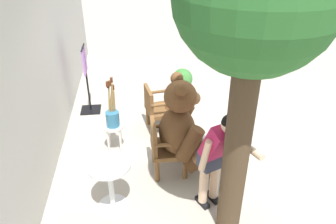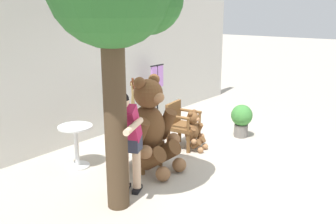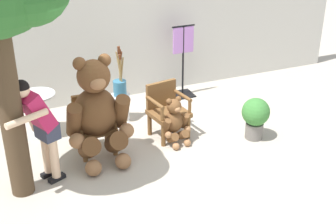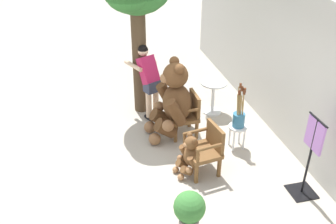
{
  "view_description": "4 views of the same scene",
  "coord_description": "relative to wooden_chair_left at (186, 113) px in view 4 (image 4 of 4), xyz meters",
  "views": [
    {
      "loc": [
        -4.58,
        1.03,
        3.36
      ],
      "look_at": [
        -0.29,
        0.53,
        0.87
      ],
      "focal_mm": 35.0,
      "sensor_mm": 36.0,
      "label": 1
    },
    {
      "loc": [
        -4.91,
        -3.4,
        2.57
      ],
      "look_at": [
        -0.3,
        0.23,
        0.95
      ],
      "focal_mm": 40.0,
      "sensor_mm": 36.0,
      "label": 2
    },
    {
      "loc": [
        -1.99,
        -5.49,
        3.67
      ],
      "look_at": [
        0.33,
        -0.04,
        0.75
      ],
      "focal_mm": 50.0,
      "sensor_mm": 36.0,
      "label": 3
    },
    {
      "loc": [
        5.35,
        -1.18,
        4.09
      ],
      "look_at": [
        0.08,
        0.09,
        0.94
      ],
      "focal_mm": 40.0,
      "sensor_mm": 36.0,
      "label": 4
    }
  ],
  "objects": [
    {
      "name": "ground_plane",
      "position": [
        0.6,
        -0.61,
        -0.46
      ],
      "size": [
        60.0,
        60.0,
        0.0
      ],
      "primitive_type": "plane",
      "color": "#B2A899"
    },
    {
      "name": "person_visitor",
      "position": [
        -0.84,
        -0.56,
        0.45
      ],
      "size": [
        0.69,
        0.68,
        1.54
      ],
      "color": "black",
      "rests_on": "ground"
    },
    {
      "name": "clothing_display_stand",
      "position": [
        2.07,
        1.33,
        0.26
      ],
      "size": [
        0.44,
        0.4,
        1.36
      ],
      "color": "black",
      "rests_on": "ground"
    },
    {
      "name": "teddy_bear_large",
      "position": [
        0.0,
        -0.27,
        0.31
      ],
      "size": [
        0.94,
        0.89,
        1.57
      ],
      "color": "brown",
      "rests_on": "ground"
    },
    {
      "name": "round_side_table",
      "position": [
        -0.67,
        0.79,
        -0.01
      ],
      "size": [
        0.56,
        0.56,
        0.72
      ],
      "color": "silver",
      "rests_on": "ground"
    },
    {
      "name": "wooden_chair_right",
      "position": [
        1.18,
        -0.0,
        0.0
      ],
      "size": [
        0.63,
        0.6,
        0.86
      ],
      "color": "brown",
      "rests_on": "ground"
    },
    {
      "name": "teddy_bear_small",
      "position": [
        1.2,
        -0.28,
        -0.09
      ],
      "size": [
        0.47,
        0.46,
        0.76
      ],
      "color": "brown",
      "rests_on": "ground"
    },
    {
      "name": "wooden_chair_left",
      "position": [
        0.0,
        0.0,
        0.0
      ],
      "size": [
        0.57,
        0.53,
        0.86
      ],
      "color": "brown",
      "rests_on": "ground"
    },
    {
      "name": "brush_bucket",
      "position": [
        0.67,
        0.79,
        0.2
      ],
      "size": [
        0.22,
        0.22,
        0.87
      ],
      "color": "teal",
      "rests_on": "white_stool"
    },
    {
      "name": "potted_plant",
      "position": [
        2.41,
        -0.64,
        -0.07
      ],
      "size": [
        0.44,
        0.44,
        0.68
      ],
      "color": "slate",
      "rests_on": "ground"
    },
    {
      "name": "white_stool",
      "position": [
        0.67,
        0.79,
        -0.11
      ],
      "size": [
        0.34,
        0.34,
        0.46
      ],
      "color": "white",
      "rests_on": "ground"
    },
    {
      "name": "back_wall",
      "position": [
        0.6,
        1.79,
        0.94
      ],
      "size": [
        10.0,
        0.16,
        2.8
      ],
      "primitive_type": "cube",
      "color": "beige",
      "rests_on": "ground"
    }
  ]
}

